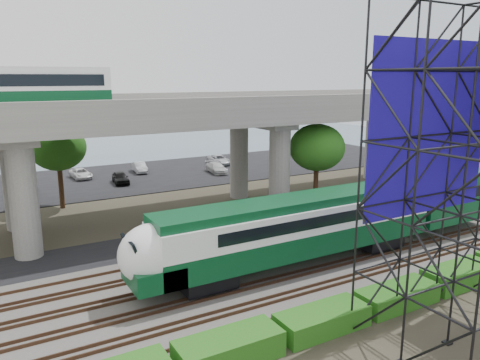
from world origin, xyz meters
TOP-DOWN VIEW (x-y plane):
  - ground at (0.00, 0.00)m, footprint 140.00×140.00m
  - ballast_bed at (0.00, 2.00)m, footprint 90.00×12.00m
  - service_road at (0.00, 10.50)m, footprint 90.00×5.00m
  - parking_lot at (0.00, 34.00)m, footprint 90.00×18.00m
  - harbor_water at (0.00, 56.00)m, footprint 140.00×40.00m
  - rail_tracks at (0.00, 2.00)m, footprint 90.00×9.52m
  - commuter_train at (6.58, 2.00)m, footprint 29.30×3.06m
  - overpass at (-0.68, 16.00)m, footprint 80.00×12.00m
  - hedge_strip at (1.01, -4.30)m, footprint 34.60×1.80m
  - trees at (-4.67, 16.17)m, footprint 40.94×16.94m
  - parked_cars at (0.83, 33.48)m, footprint 35.97×9.62m

SIDE VIEW (x-z plane):
  - ground at x=0.00m, z-range 0.00..0.00m
  - harbor_water at x=0.00m, z-range 0.00..0.03m
  - service_road at x=0.00m, z-range 0.00..0.08m
  - parking_lot at x=0.00m, z-range 0.00..0.08m
  - ballast_bed at x=0.00m, z-range 0.00..0.20m
  - rail_tracks at x=0.00m, z-range 0.20..0.36m
  - hedge_strip at x=1.01m, z-range -0.04..1.16m
  - parked_cars at x=0.83m, z-range 0.05..1.36m
  - commuter_train at x=6.58m, z-range 0.73..5.03m
  - trees at x=-4.67m, z-range 1.73..9.42m
  - overpass at x=-0.68m, z-range 2.01..14.41m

